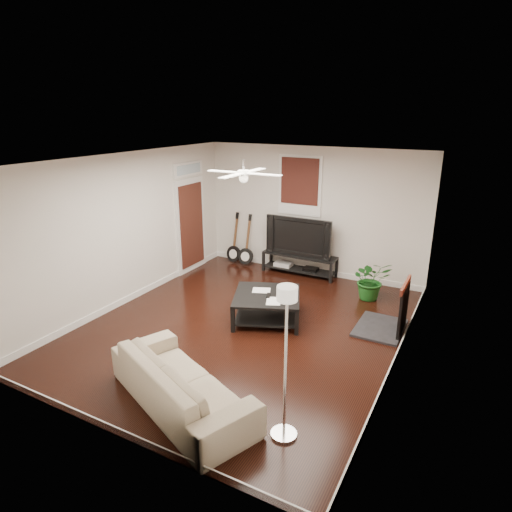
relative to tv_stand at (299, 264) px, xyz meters
The scene contains 14 objects.
room 3.02m from the tv_stand, 86.47° to the right, with size 5.01×6.01×2.81m.
brick_accent 3.41m from the tv_stand, 33.79° to the right, with size 0.02×2.20×2.80m, color #964130.
fireplace 2.97m from the tv_stand, 36.89° to the right, with size 0.80×1.10×0.92m, color black.
window_back 1.73m from the tv_stand, 124.05° to the left, with size 1.00×0.06×1.30m, color #37110F.
door_left 2.65m from the tv_stand, 158.97° to the right, with size 0.08×1.00×2.50m, color white.
tv_stand is the anchor object (origin of this frame).
tv 0.66m from the tv_stand, 90.00° to the left, with size 1.49×0.20×0.86m, color black.
coffee_table 2.38m from the tv_stand, 81.00° to the right, with size 1.12×1.12×0.47m, color black.
sofa 5.00m from the tv_stand, 84.13° to the right, with size 2.25×0.88×0.66m, color tan.
floor_lamp 5.26m from the tv_stand, 69.09° to the right, with size 0.30×0.30×1.84m, color white, non-canonical shape.
potted_plant 1.86m from the tv_stand, 19.31° to the right, with size 0.72×0.62×0.80m, color #1A5B1C.
guitar_left 1.74m from the tv_stand, behind, with size 0.38×0.27×1.23m, color black, non-canonical shape.
guitar_right 1.40m from the tv_stand, behind, with size 0.38×0.27×1.23m, color black, non-canonical shape.
ceiling_fan 3.66m from the tv_stand, 86.47° to the right, with size 1.24×1.24×0.32m, color white, non-canonical shape.
Camera 1 is at (3.33, -5.83, 3.51)m, focal length 30.73 mm.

